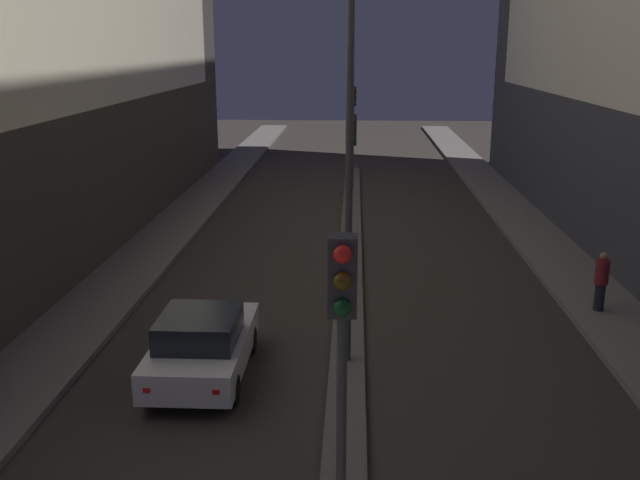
{
  "coord_description": "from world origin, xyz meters",
  "views": [
    {
      "loc": [
        0.11,
        -2.96,
        7.13
      ],
      "look_at": [
        -1.06,
        20.99,
        0.5
      ],
      "focal_mm": 40.0,
      "sensor_mm": 36.0,
      "label": 1
    }
  ],
  "objects_px": {
    "traffic_light_far": "(353,115)",
    "pedestrian_on_right_sidewalk": "(601,280)",
    "street_lamp": "(350,100)",
    "traffic_light_near": "(342,354)",
    "car_left_lane": "(202,344)",
    "traffic_light_mid": "(351,160)"
  },
  "relations": [
    {
      "from": "traffic_light_mid",
      "to": "pedestrian_on_right_sidewalk",
      "type": "distance_m",
      "value": 7.7
    },
    {
      "from": "street_lamp",
      "to": "pedestrian_on_right_sidewalk",
      "type": "height_order",
      "value": "street_lamp"
    },
    {
      "from": "traffic_light_far",
      "to": "street_lamp",
      "type": "bearing_deg",
      "value": -90.0
    },
    {
      "from": "traffic_light_mid",
      "to": "pedestrian_on_right_sidewalk",
      "type": "bearing_deg",
      "value": -20.26
    },
    {
      "from": "traffic_light_near",
      "to": "traffic_light_far",
      "type": "height_order",
      "value": "same"
    },
    {
      "from": "traffic_light_near",
      "to": "street_lamp",
      "type": "bearing_deg",
      "value": 90.0
    },
    {
      "from": "traffic_light_far",
      "to": "pedestrian_on_right_sidewalk",
      "type": "relative_size",
      "value": 3.07
    },
    {
      "from": "traffic_light_mid",
      "to": "car_left_lane",
      "type": "bearing_deg",
      "value": -115.43
    },
    {
      "from": "traffic_light_near",
      "to": "traffic_light_mid",
      "type": "xyz_separation_m",
      "value": [
        0.0,
        13.59,
        0.0
      ]
    },
    {
      "from": "car_left_lane",
      "to": "street_lamp",
      "type": "bearing_deg",
      "value": 13.64
    },
    {
      "from": "car_left_lane",
      "to": "traffic_light_far",
      "type": "bearing_deg",
      "value": 81.2
    },
    {
      "from": "traffic_light_near",
      "to": "car_left_lane",
      "type": "relative_size",
      "value": 1.21
    },
    {
      "from": "traffic_light_near",
      "to": "car_left_lane",
      "type": "height_order",
      "value": "traffic_light_near"
    },
    {
      "from": "car_left_lane",
      "to": "pedestrian_on_right_sidewalk",
      "type": "height_order",
      "value": "pedestrian_on_right_sidewalk"
    },
    {
      "from": "traffic_light_far",
      "to": "pedestrian_on_right_sidewalk",
      "type": "height_order",
      "value": "traffic_light_far"
    },
    {
      "from": "traffic_light_mid",
      "to": "traffic_light_near",
      "type": "bearing_deg",
      "value": -90.0
    },
    {
      "from": "traffic_light_far",
      "to": "pedestrian_on_right_sidewalk",
      "type": "xyz_separation_m",
      "value": [
        6.74,
        -16.26,
        -2.77
      ]
    },
    {
      "from": "traffic_light_near",
      "to": "car_left_lane",
      "type": "xyz_separation_m",
      "value": [
        -3.16,
        6.95,
        -3.01
      ]
    },
    {
      "from": "traffic_light_near",
      "to": "pedestrian_on_right_sidewalk",
      "type": "relative_size",
      "value": 3.07
    },
    {
      "from": "pedestrian_on_right_sidewalk",
      "to": "car_left_lane",
      "type": "bearing_deg",
      "value": -157.23
    },
    {
      "from": "traffic_light_near",
      "to": "traffic_light_mid",
      "type": "relative_size",
      "value": 1.0
    },
    {
      "from": "traffic_light_far",
      "to": "pedestrian_on_right_sidewalk",
      "type": "bearing_deg",
      "value": -67.47
    }
  ]
}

